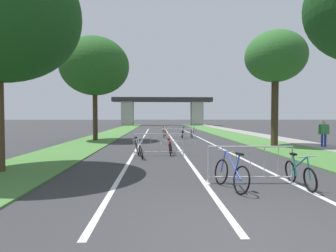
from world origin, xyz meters
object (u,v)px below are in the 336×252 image
(bicycle_orange_0, at_px, (165,133))
(bicycle_silver_2, at_px, (192,134))
(pedestrian_in_red_jacket, at_px, (324,131))
(crowd_barrier_third, at_px, (178,136))
(crowd_barrier_fourth, at_px, (181,132))
(bicycle_black_3, at_px, (182,134))
(crowd_barrier_second, at_px, (159,145))
(tree_left_oak_mid, at_px, (95,66))
(tree_right_maple_mid, at_px, (275,57))
(bicycle_white_1, at_px, (139,150))
(bicycle_teal_5, at_px, (299,174))
(bicycle_red_4, at_px, (170,147))
(bicycle_blue_6, at_px, (231,174))
(crowd_barrier_nearest, at_px, (250,165))

(bicycle_orange_0, bearing_deg, bicycle_silver_2, -13.15)
(bicycle_silver_2, height_order, pedestrian_in_red_jacket, pedestrian_in_red_jacket)
(crowd_barrier_third, bearing_deg, crowd_barrier_fourth, 82.45)
(bicycle_black_3, bearing_deg, crowd_barrier_second, -99.75)
(crowd_barrier_second, relative_size, crowd_barrier_third, 1.00)
(tree_left_oak_mid, distance_m, tree_right_maple_mid, 12.82)
(tree_right_maple_mid, height_order, bicycle_white_1, tree_right_maple_mid)
(bicycle_teal_5, bearing_deg, pedestrian_in_red_jacket, -123.66)
(crowd_barrier_second, height_order, crowd_barrier_fourth, same)
(bicycle_silver_2, bearing_deg, tree_right_maple_mid, -57.51)
(bicycle_teal_5, bearing_deg, bicycle_black_3, -82.84)
(crowd_barrier_second, relative_size, bicycle_teal_5, 1.45)
(bicycle_red_4, bearing_deg, crowd_barrier_third, 86.65)
(crowd_barrier_second, bearing_deg, bicycle_black_3, 78.29)
(crowd_barrier_fourth, distance_m, bicycle_blue_6, 16.84)
(bicycle_orange_0, distance_m, bicycle_red_4, 11.01)
(tree_right_maple_mid, relative_size, bicycle_silver_2, 4.12)
(crowd_barrier_nearest, height_order, bicycle_black_3, crowd_barrier_nearest)
(bicycle_silver_2, bearing_deg, bicycle_white_1, -108.56)
(bicycle_red_4, distance_m, bicycle_blue_6, 6.49)
(tree_left_oak_mid, relative_size, bicycle_silver_2, 4.59)
(crowd_barrier_fourth, height_order, bicycle_silver_2, crowd_barrier_fourth)
(tree_right_maple_mid, bearing_deg, bicycle_silver_2, 121.59)
(bicycle_red_4, bearing_deg, bicycle_silver_2, 82.36)
(bicycle_silver_2, relative_size, bicycle_black_3, 0.99)
(tree_left_oak_mid, distance_m, pedestrian_in_red_jacket, 16.23)
(bicycle_white_1, height_order, pedestrian_in_red_jacket, pedestrian_in_red_jacket)
(bicycle_orange_0, xyz_separation_m, bicycle_red_4, (-0.08, -11.01, -0.04))
(bicycle_white_1, xyz_separation_m, pedestrian_in_red_jacket, (10.67, 3.28, 0.65))
(tree_right_maple_mid, height_order, crowd_barrier_nearest, tree_right_maple_mid)
(crowd_barrier_second, height_order, bicycle_white_1, crowd_barrier_second)
(bicycle_silver_2, bearing_deg, pedestrian_in_red_jacket, -47.64)
(bicycle_red_4, relative_size, bicycle_blue_6, 1.00)
(bicycle_red_4, bearing_deg, tree_left_oak_mid, 130.42)
(crowd_barrier_second, xyz_separation_m, bicycle_black_3, (2.15, 10.37, -0.13))
(bicycle_white_1, distance_m, pedestrian_in_red_jacket, 11.18)
(tree_right_maple_mid, relative_size, bicycle_teal_5, 4.26)
(bicycle_orange_0, xyz_separation_m, bicycle_black_3, (1.50, -1.02, 0.00))
(tree_left_oak_mid, relative_size, pedestrian_in_red_jacket, 4.77)
(bicycle_orange_0, distance_m, bicycle_teal_5, 17.52)
(crowd_barrier_nearest, distance_m, bicycle_black_3, 15.80)
(crowd_barrier_second, distance_m, bicycle_red_4, 0.71)
(tree_left_oak_mid, xyz_separation_m, bicycle_white_1, (3.88, -8.74, -5.32))
(bicycle_black_3, bearing_deg, crowd_barrier_fourth, 97.27)
(tree_left_oak_mid, height_order, pedestrian_in_red_jacket, tree_left_oak_mid)
(tree_right_maple_mid, bearing_deg, bicycle_black_3, 126.38)
(bicycle_blue_6, bearing_deg, crowd_barrier_third, 77.85)
(bicycle_white_1, bearing_deg, crowd_barrier_fourth, -116.64)
(bicycle_red_4, relative_size, pedestrian_in_red_jacket, 1.03)
(tree_right_maple_mid, relative_size, bicycle_white_1, 4.15)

